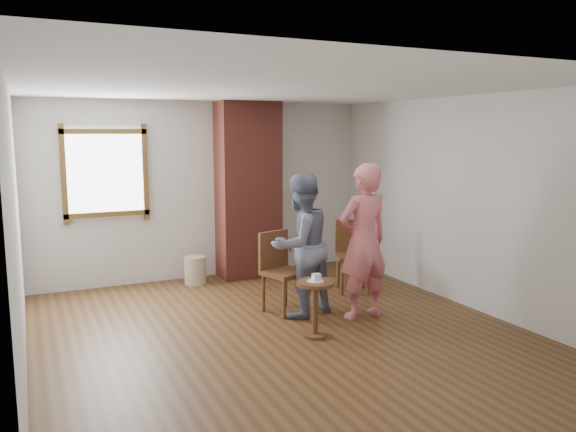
{
  "coord_description": "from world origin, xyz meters",
  "views": [
    {
      "loc": [
        -2.41,
        -5.27,
        2.15
      ],
      "look_at": [
        0.45,
        0.8,
        1.15
      ],
      "focal_mm": 35.0,
      "sensor_mm": 36.0,
      "label": 1
    }
  ],
  "objects_px": {
    "stoneware_crock": "(195,270)",
    "man": "(301,245)",
    "person_pink": "(363,241)",
    "dining_chair_right": "(353,252)",
    "side_table": "(315,299)",
    "dining_chair_left": "(280,267)"
  },
  "relations": [
    {
      "from": "dining_chair_left",
      "to": "dining_chair_right",
      "type": "relative_size",
      "value": 1.01
    },
    {
      "from": "stoneware_crock",
      "to": "person_pink",
      "type": "xyz_separation_m",
      "value": [
        1.37,
        -2.27,
        0.71
      ]
    },
    {
      "from": "dining_chair_right",
      "to": "person_pink",
      "type": "xyz_separation_m",
      "value": [
        -0.5,
        -1.03,
        0.37
      ]
    },
    {
      "from": "side_table",
      "to": "person_pink",
      "type": "relative_size",
      "value": 0.33
    },
    {
      "from": "stoneware_crock",
      "to": "man",
      "type": "height_order",
      "value": "man"
    },
    {
      "from": "person_pink",
      "to": "dining_chair_right",
      "type": "bearing_deg",
      "value": -120.22
    },
    {
      "from": "dining_chair_left",
      "to": "man",
      "type": "relative_size",
      "value": 0.57
    },
    {
      "from": "stoneware_crock",
      "to": "man",
      "type": "relative_size",
      "value": 0.24
    },
    {
      "from": "man",
      "to": "stoneware_crock",
      "type": "bearing_deg",
      "value": -85.42
    },
    {
      "from": "man",
      "to": "person_pink",
      "type": "relative_size",
      "value": 0.93
    },
    {
      "from": "stoneware_crock",
      "to": "person_pink",
      "type": "distance_m",
      "value": 2.74
    },
    {
      "from": "side_table",
      "to": "dining_chair_left",
      "type": "bearing_deg",
      "value": 88.49
    },
    {
      "from": "dining_chair_left",
      "to": "man",
      "type": "distance_m",
      "value": 0.42
    },
    {
      "from": "side_table",
      "to": "person_pink",
      "type": "distance_m",
      "value": 0.99
    },
    {
      "from": "dining_chair_right",
      "to": "side_table",
      "type": "bearing_deg",
      "value": -111.88
    },
    {
      "from": "side_table",
      "to": "man",
      "type": "xyz_separation_m",
      "value": [
        0.17,
        0.69,
        0.44
      ]
    },
    {
      "from": "person_pink",
      "to": "stoneware_crock",
      "type": "bearing_deg",
      "value": -63.16
    },
    {
      "from": "stoneware_crock",
      "to": "man",
      "type": "xyz_separation_m",
      "value": [
        0.74,
        -1.89,
        0.65
      ]
    },
    {
      "from": "stoneware_crock",
      "to": "side_table",
      "type": "height_order",
      "value": "side_table"
    },
    {
      "from": "dining_chair_left",
      "to": "stoneware_crock",
      "type": "bearing_deg",
      "value": 91.61
    },
    {
      "from": "dining_chair_right",
      "to": "man",
      "type": "height_order",
      "value": "man"
    },
    {
      "from": "dining_chair_left",
      "to": "dining_chair_right",
      "type": "bearing_deg",
      "value": -1.1
    }
  ]
}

